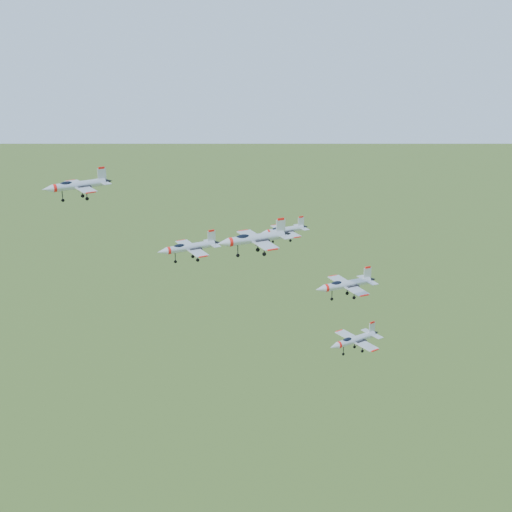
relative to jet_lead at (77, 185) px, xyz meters
name	(u,v)px	position (x,y,z in m)	size (l,w,h in m)	color
jet_lead	(77,185)	(0.00, 0.00, 0.00)	(12.62, 10.56, 3.38)	#B6BDC4
jet_left_high	(189,247)	(15.88, -12.54, -9.57)	(11.77, 9.75, 3.14)	#B6BDC4
jet_right_high	(254,238)	(21.15, -28.61, -3.94)	(12.46, 10.28, 3.33)	#B6BDC4
jet_left_low	(283,230)	(38.10, -3.22, -11.81)	(10.84, 8.97, 2.90)	#B6BDC4
jet_right_low	(345,284)	(42.63, -19.85, -17.83)	(12.71, 10.47, 3.40)	#B6BDC4
jet_trail	(354,340)	(49.31, -12.99, -33.10)	(12.76, 10.73, 3.42)	#B6BDC4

